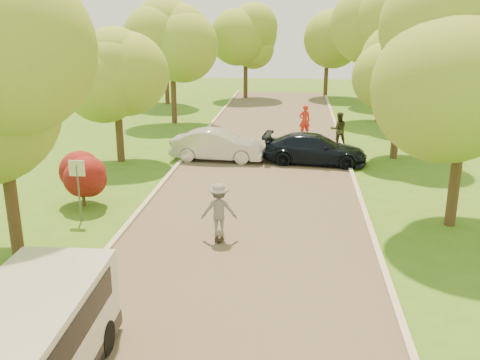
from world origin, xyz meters
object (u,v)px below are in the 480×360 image
at_px(street_sign, 78,178).
at_px(dark_sedan, 315,149).
at_px(longboard, 219,236).
at_px(person_striped, 305,121).
at_px(minivan, 20,357).
at_px(person_olive, 339,129).
at_px(silver_sedan, 218,145).
at_px(skateboarder, 219,210).

height_order(street_sign, dark_sedan, street_sign).
bearing_deg(street_sign, longboard, -11.85).
distance_m(longboard, person_striped, 16.03).
bearing_deg(minivan, person_olive, 69.56).
distance_m(minivan, longboard, 8.37).
height_order(longboard, person_striped, person_striped).
distance_m(silver_sedan, person_striped, 7.39).
bearing_deg(longboard, silver_sedan, -87.13).
xyz_separation_m(minivan, longboard, (2.38, 7.96, -0.95)).
distance_m(street_sign, silver_sedan, 9.41).
relative_size(street_sign, person_striped, 1.16).
xyz_separation_m(minivan, person_olive, (7.00, 21.36, -0.11)).
height_order(street_sign, person_striped, street_sign).
distance_m(silver_sedan, person_olive, 7.11).
height_order(skateboarder, person_olive, person_olive).
distance_m(minivan, silver_sedan, 17.73).
distance_m(minivan, person_striped, 24.28).
relative_size(silver_sedan, person_striped, 2.44).
xyz_separation_m(street_sign, silver_sedan, (3.50, 8.70, -0.81)).
bearing_deg(minivan, longboard, 71.05).
bearing_deg(person_striped, longboard, 61.85).
relative_size(silver_sedan, person_olive, 2.43).
bearing_deg(street_sign, person_olive, 52.16).
height_order(minivan, person_olive, minivan).
relative_size(skateboarder, person_olive, 0.93).
height_order(street_sign, silver_sedan, street_sign).
bearing_deg(person_olive, minivan, 63.87).
height_order(silver_sedan, skateboarder, skateboarder).
bearing_deg(silver_sedan, street_sign, 161.54).
height_order(minivan, longboard, minivan).
xyz_separation_m(skateboarder, person_striped, (2.80, 15.76, -0.05)).
relative_size(minivan, person_olive, 2.89).
bearing_deg(person_striped, dark_sedan, 76.05).
xyz_separation_m(silver_sedan, longboard, (1.48, -9.75, -0.65)).
bearing_deg(person_olive, dark_sedan, 61.99).
xyz_separation_m(minivan, silver_sedan, (0.90, 17.71, -0.30)).
relative_size(skateboarder, person_striped, 0.93).
height_order(silver_sedan, person_striped, person_striped).
relative_size(street_sign, minivan, 0.40).
bearing_deg(skateboarder, person_olive, -114.79).
height_order(dark_sedan, person_olive, person_olive).
bearing_deg(dark_sedan, street_sign, 142.22).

